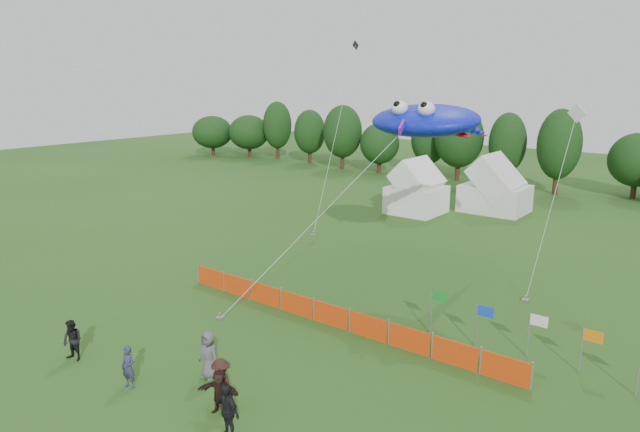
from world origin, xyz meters
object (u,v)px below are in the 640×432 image
Objects in this scene: spectator_c at (221,383)px; spectator_d at (227,411)px; spectator_a at (128,367)px; stingray_kite at (429,120)px; spectator_f at (220,391)px; tent_left at (417,191)px; barrier_fence at (330,315)px; spectator_b at (72,341)px; spectator_e at (209,355)px; tent_right at (495,190)px.

spectator_d reaches higher than spectator_c.
stingray_kite is at bearing 69.77° from spectator_a.
stingray_kite is at bearing 71.59° from spectator_f.
barrier_fence is at bearing -70.67° from tent_left.
spectator_d is at bearing -17.27° from spectator_c.
spectator_c is (8.79, -29.55, -0.96)m from tent_left.
spectator_c is (3.55, 1.19, 0.08)m from spectator_a.
spectator_a is 3.74m from spectator_c.
barrier_fence is (7.73, -22.05, -1.34)m from tent_left.
spectator_f is 17.70m from stingray_kite.
spectator_b is 5.77m from spectator_e.
barrier_fence is 10.79× the size of spectator_b.
tent_right is 3.12× the size of spectator_b.
barrier_fence is at bearing -83.90° from tent_right.
spectator_d is 3.80m from spectator_e.
barrier_fence is at bearing 63.35° from spectator_a.
spectator_b reaches higher than spectator_a.
spectator_d is 18.44m from stingray_kite.
tent_left is 32.24m from spectator_d.
spectator_c is 1.12× the size of spectator_f.
spectator_e is (1.75, 2.23, 0.13)m from spectator_a.
spectator_c is (1.06, -7.50, 0.38)m from barrier_fence.
tent_left is at bearing 125.55° from spectator_c.
tent_right reaches higher than spectator_e.
spectator_c is (3.89, -34.01, -0.97)m from tent_right.
spectator_f is 0.09× the size of stingray_kite.
spectator_b is 19.67m from stingray_kite.
tent_right reaches higher than spectator_b.
spectator_d reaches higher than spectator_b.
spectator_c is at bearing 107.58° from spectator_f.
spectator_e is (6.99, -28.52, -0.92)m from tent_left.
tent_right is 2.81× the size of spectator_e.
tent_right is at bearing 99.72° from stingray_kite.
spectator_f is at bearing -32.36° from spectator_e.
barrier_fence is at bearing 77.48° from spectator_f.
stingray_kite is at bearing 86.13° from spectator_e.
barrier_fence is 10.69m from spectator_b.
tent_right is 35.21m from spectator_a.
spectator_b is (-3.17, -35.34, -1.01)m from tent_right.
spectator_b reaches higher than spectator_f.
spectator_e is at bearing 11.52° from spectator_b.
spectator_f is (0.21, -0.26, -0.09)m from spectator_c.
spectator_c is 1.72m from spectator_d.
spectator_d is at bearing -10.63° from spectator_b.
tent_left is at bearing 104.14° from spectator_e.
barrier_fence is 7.86m from spectator_f.
tent_right is 0.28× the size of stingray_kite.
barrier_fence is 10.23× the size of spectator_c.
spectator_a is at bearing -99.57° from stingray_kite.
tent_right is 2.94× the size of spectator_d.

